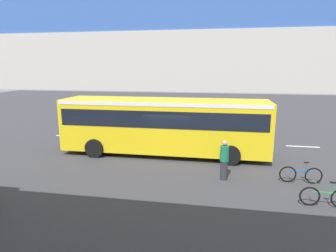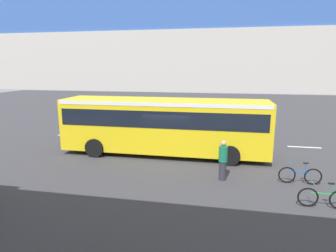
% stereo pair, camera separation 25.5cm
% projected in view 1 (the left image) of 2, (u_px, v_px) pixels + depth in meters
% --- Properties ---
extents(ground, '(80.00, 80.00, 0.00)m').
position_uv_depth(ground, '(169.00, 156.00, 15.95)').
color(ground, '#38383D').
extents(city_bus, '(11.54, 2.85, 3.15)m').
position_uv_depth(city_bus, '(164.00, 122.00, 15.99)').
color(city_bus, yellow).
rests_on(city_bus, ground).
extents(bicycle_blue, '(1.77, 0.44, 0.96)m').
position_uv_depth(bicycle_blue, '(301.00, 175.00, 12.21)').
color(bicycle_blue, black).
rests_on(bicycle_blue, ground).
extents(bicycle_green, '(1.77, 0.44, 0.96)m').
position_uv_depth(bicycle_green, '(325.00, 197.00, 10.11)').
color(bicycle_green, black).
rests_on(bicycle_green, ground).
extents(pedestrian, '(0.38, 0.38, 1.79)m').
position_uv_depth(pedestrian, '(224.00, 160.00, 12.49)').
color(pedestrian, '#2D2D38').
rests_on(pedestrian, ground).
extents(traffic_sign, '(0.08, 0.60, 2.80)m').
position_uv_depth(traffic_sign, '(127.00, 109.00, 20.79)').
color(traffic_sign, slate).
rests_on(traffic_sign, ground).
extents(lane_dash_leftmost, '(2.00, 0.20, 0.01)m').
position_uv_depth(lane_dash_leftmost, '(303.00, 147.00, 17.87)').
color(lane_dash_leftmost, silver).
rests_on(lane_dash_leftmost, ground).
extents(lane_dash_left, '(2.00, 0.20, 0.01)m').
position_uv_depth(lane_dash_left, '(238.00, 144.00, 18.56)').
color(lane_dash_left, silver).
rests_on(lane_dash_left, ground).
extents(lane_dash_centre, '(2.00, 0.20, 0.01)m').
position_uv_depth(lane_dash_centre, '(178.00, 141.00, 19.24)').
color(lane_dash_centre, silver).
rests_on(lane_dash_centre, ground).
extents(lane_dash_right, '(2.00, 0.20, 0.01)m').
position_uv_depth(lane_dash_right, '(121.00, 138.00, 19.93)').
color(lane_dash_right, silver).
rests_on(lane_dash_right, ground).
extents(lane_dash_rightmost, '(2.00, 0.20, 0.01)m').
position_uv_depth(lane_dash_rightmost, '(69.00, 136.00, 20.61)').
color(lane_dash_rightmost, silver).
rests_on(lane_dash_rightmost, ground).
extents(pedestrian_overpass, '(25.33, 2.60, 6.32)m').
position_uv_depth(pedestrian_overpass, '(33.00, 90.00, 4.06)').
color(pedestrian_overpass, '#B2ADA5').
rests_on(pedestrian_overpass, ground).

